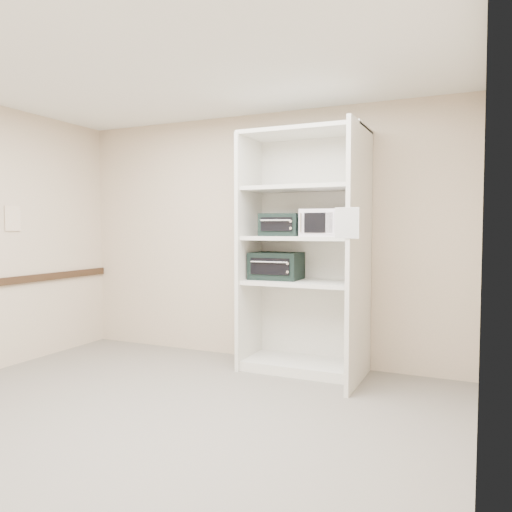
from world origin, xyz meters
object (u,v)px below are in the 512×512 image
at_px(toaster_oven_lower, 276,266).
at_px(microwave, 325,223).
at_px(shelving_unit, 308,260).
at_px(toaster_oven_upper, 281,225).

bearing_deg(toaster_oven_lower, microwave, -11.28).
bearing_deg(shelving_unit, microwave, -16.07).
relative_size(shelving_unit, microwave, 5.51).
height_order(shelving_unit, toaster_oven_upper, shelving_unit).
distance_m(shelving_unit, toaster_oven_upper, 0.45).
distance_m(shelving_unit, microwave, 0.42).
bearing_deg(shelving_unit, toaster_oven_lower, 174.55).
distance_m(microwave, toaster_oven_upper, 0.46).
height_order(shelving_unit, toaster_oven_lower, shelving_unit).
relative_size(shelving_unit, toaster_oven_upper, 6.10).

